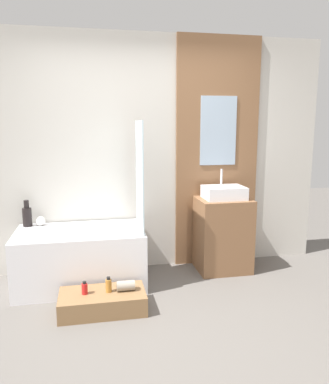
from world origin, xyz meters
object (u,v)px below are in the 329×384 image
bottle_soap_primary (85,288)px  bottle_soap_secondary (109,285)px  bathtub (81,257)px  sink (224,192)px  wooden_step_bench (103,302)px  vase_round_light (41,221)px  vase_tall_dark (27,216)px

bottle_soap_primary → bottle_soap_secondary: bottle_soap_secondary is taller
bottle_soap_primary → bottle_soap_secondary: (0.21, 0.00, 0.01)m
bathtub → bottle_soap_secondary: 0.66m
bathtub → sink: size_ratio=2.89×
bathtub → wooden_step_bench: size_ratio=1.69×
bathtub → wooden_step_bench: bearing=-72.4°
wooden_step_bench → bottle_soap_primary: bearing=180.0°
vase_round_light → bottle_soap_secondary: 1.16m
wooden_step_bench → bottle_soap_primary: bottle_soap_primary is taller
wooden_step_bench → vase_round_light: (-0.60, 0.87, 0.54)m
bottle_soap_primary → bottle_soap_secondary: bearing=0.0°
sink → vase_tall_dark: (-2.10, 0.16, -0.20)m
sink → bottle_soap_secondary: (-1.31, -0.72, -0.66)m
wooden_step_bench → bottle_soap_primary: 0.20m
bottle_soap_secondary → bathtub: bearing=112.3°
sink → vase_round_light: 1.99m
sink → bottle_soap_primary: sink is taller
wooden_step_bench → vase_tall_dark: vase_tall_dark is taller
sink → bottle_soap_primary: size_ratio=3.82×
bathtub → sink: (1.56, 0.11, 0.60)m
bathtub → bottle_soap_primary: bathtub is taller
vase_tall_dark → bottle_soap_primary: size_ratio=2.42×
vase_tall_dark → bottle_soap_secondary: 1.26m
sink → wooden_step_bench: bearing=-152.4°
vase_tall_dark → bottle_soap_secondary: bearing=-48.0°
bathtub → vase_tall_dark: 0.72m
vase_round_light → bottle_soap_primary: (0.45, -0.87, -0.40)m
vase_round_light → bathtub: bearing=-33.1°
wooden_step_bench → sink: sink is taller
bathtub → wooden_step_bench: (0.19, -0.61, -0.20)m
sink → bottle_soap_primary: (-1.52, -0.72, -0.67)m
bottle_soap_primary → vase_tall_dark: bearing=123.6°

